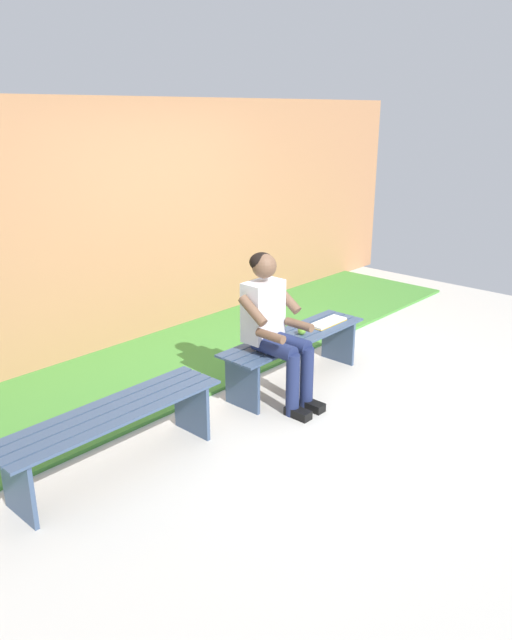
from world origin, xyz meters
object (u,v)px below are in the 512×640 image
Objects in this scene: apple at (302,331)px; book_open at (328,323)px; bench_near at (295,347)px; person_seated at (274,323)px; bench_far at (113,425)px.

apple is 0.39m from book_open.
person_seated is (0.40, 0.10, 0.35)m from bench_near.
bench_near is 21.46× the size of apple.
bench_far is at bearing 0.00° from bench_near.
bench_near is at bearing -32.69° from apple.
book_open is (-2.36, 0.03, 0.12)m from bench_far.
apple is (-0.05, 0.03, 0.15)m from bench_near.
bench_near is 0.98× the size of bench_far.
book_open reaches higher than bench_near.
book_open is at bearing -179.44° from apple.
bench_far is 3.92× the size of book_open.
bench_far is (1.92, 0.00, 0.00)m from bench_near.
person_seated reaches higher than bench_near.
bench_near is 0.46m from book_open.
bench_near is 0.54m from person_seated.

